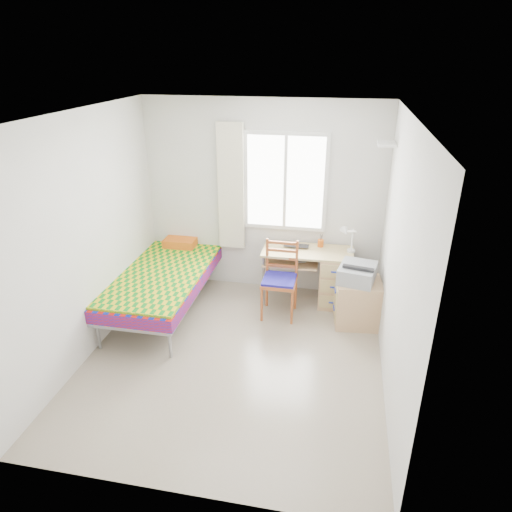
{
  "coord_description": "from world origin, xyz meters",
  "views": [
    {
      "loc": [
        1.03,
        -4.04,
        3.12
      ],
      "look_at": [
        0.14,
        0.55,
        1.0
      ],
      "focal_mm": 32.0,
      "sensor_mm": 36.0,
      "label": 1
    }
  ],
  "objects_px": {
    "bed": "(167,273)",
    "desk": "(330,275)",
    "chair": "(281,275)",
    "cabinet": "(357,302)",
    "printer": "(357,273)"
  },
  "relations": [
    {
      "from": "bed",
      "to": "cabinet",
      "type": "xyz_separation_m",
      "value": [
        2.45,
        0.03,
        -0.18
      ]
    },
    {
      "from": "desk",
      "to": "chair",
      "type": "bearing_deg",
      "value": -147.69
    },
    {
      "from": "desk",
      "to": "chair",
      "type": "distance_m",
      "value": 0.74
    },
    {
      "from": "printer",
      "to": "bed",
      "type": "bearing_deg",
      "value": -167.58
    },
    {
      "from": "printer",
      "to": "chair",
      "type": "bearing_deg",
      "value": -171.09
    },
    {
      "from": "chair",
      "to": "printer",
      "type": "relative_size",
      "value": 1.8
    },
    {
      "from": "desk",
      "to": "chair",
      "type": "height_order",
      "value": "chair"
    },
    {
      "from": "chair",
      "to": "desk",
      "type": "bearing_deg",
      "value": 33.64
    },
    {
      "from": "desk",
      "to": "printer",
      "type": "relative_size",
      "value": 2.18
    },
    {
      "from": "bed",
      "to": "desk",
      "type": "xyz_separation_m",
      "value": [
        2.09,
        0.49,
        -0.07
      ]
    },
    {
      "from": "chair",
      "to": "cabinet",
      "type": "distance_m",
      "value": 1.0
    },
    {
      "from": "bed",
      "to": "chair",
      "type": "bearing_deg",
      "value": 3.65
    },
    {
      "from": "desk",
      "to": "printer",
      "type": "height_order",
      "value": "printer"
    },
    {
      "from": "bed",
      "to": "desk",
      "type": "relative_size",
      "value": 1.89
    },
    {
      "from": "bed",
      "to": "chair",
      "type": "distance_m",
      "value": 1.48
    }
  ]
}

